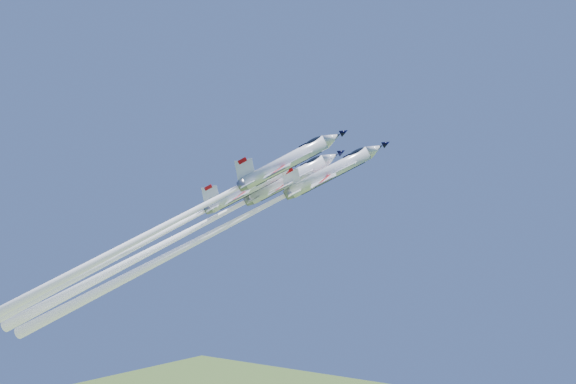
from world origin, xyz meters
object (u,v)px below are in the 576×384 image
Objects in this scene: jet_slot at (124,253)px; jet_right at (132,243)px; jet_left at (178,237)px; jet_lead at (207,236)px.

jet_right is at bearing 24.37° from jet_slot.
jet_slot is (-5.55, -6.15, -2.50)m from jet_left.
jet_lead is at bearing 127.15° from jet_right.
jet_lead is 0.99× the size of jet_slot.
jet_slot is at bearing -93.36° from jet_lead.
jet_slot is (-7.36, 4.70, -1.70)m from jet_right.
jet_lead is 1.07× the size of jet_left.
jet_lead reaches higher than jet_left.
jet_left is at bearing 156.42° from jet_right.
jet_left is 11.03m from jet_right.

